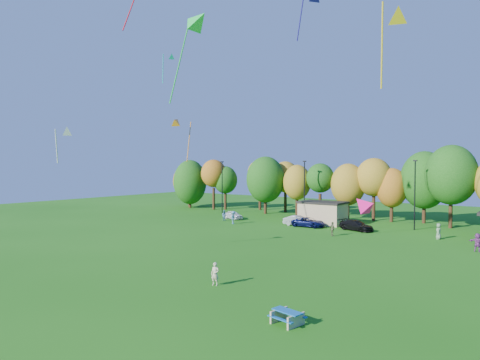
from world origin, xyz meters
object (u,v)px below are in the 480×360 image
Objects in this scene: car_a at (233,215)px; picnic_table at (287,316)px; car_c at (309,222)px; car_b at (299,221)px; kite_flyer at (215,274)px; car_d at (356,225)px.

picnic_table is at bearing -119.84° from car_a.
car_a is at bearing 84.59° from car_c.
car_b is at bearing -72.15° from car_a.
car_d is at bearing 78.66° from kite_flyer.
car_b is 1.77m from car_c.
picnic_table is 1.16× the size of kite_flyer.
picnic_table is at bearing -166.22° from car_b.
car_a reaches higher than picnic_table.
car_a reaches higher than car_c.
car_b is at bearing 128.46° from picnic_table.
kite_flyer is at bearing -160.69° from car_d.
car_b reaches higher than car_d.
picnic_table is 37.31m from car_b.
kite_flyer is 0.43× the size of car_a.
kite_flyer is 0.35× the size of car_d.
car_a is 13.39m from car_c.
car_b is 0.90× the size of car_d.
car_a is 0.90× the size of car_b.
car_c is (-15.56, 32.70, 0.22)m from picnic_table.
car_c is 0.99× the size of car_d.
car_b reaches higher than picnic_table.
car_b is (-9.57, 29.73, -0.12)m from kite_flyer.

